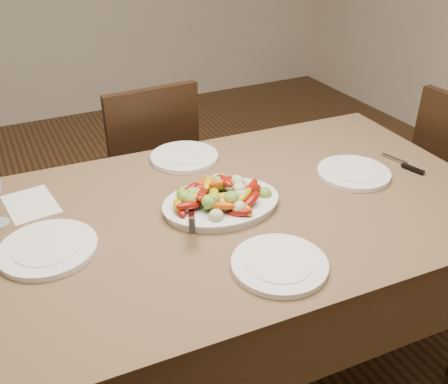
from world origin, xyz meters
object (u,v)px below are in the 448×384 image
chair_far (143,170)px  plate_far (184,157)px  plate_left (48,249)px  serving_platter (221,205)px  plate_right (354,173)px  plate_near (279,265)px  dining_table (224,295)px

chair_far → plate_far: bearing=90.1°
plate_left → chair_far: bearing=57.6°
chair_far → plate_far: chair_far is taller
serving_platter → plate_right: serving_platter is taller
plate_right → plate_left: bearing=178.5°
plate_left → plate_right: bearing=-1.5°
chair_far → plate_left: chair_far is taller
plate_near → plate_left: bearing=147.3°
serving_platter → plate_near: (0.01, -0.35, -0.00)m
dining_table → plate_left: bearing=178.1°
dining_table → plate_far: 0.55m
dining_table → plate_left: 0.68m
dining_table → plate_right: bearing=-1.1°
dining_table → plate_right: (0.53, -0.01, 0.39)m
dining_table → plate_right: 0.65m
chair_far → plate_near: size_ratio=3.55×
plate_left → serving_platter: bearing=-1.2°
serving_platter → plate_left: size_ratio=1.35×
dining_table → chair_far: (-0.00, 0.89, 0.10)m
plate_far → plate_near: 0.73m
plate_left → plate_near: size_ratio=1.05×
plate_far → plate_near: size_ratio=0.98×
plate_near → plate_far: bearing=88.5°
plate_far → serving_platter: bearing=-94.1°
dining_table → plate_near: (0.00, -0.34, 0.39)m
serving_platter → plate_far: size_ratio=1.44×
serving_platter → plate_far: 0.38m
serving_platter → chair_far: bearing=89.7°
plate_left → plate_far: (0.58, 0.37, 0.00)m
dining_table → plate_left: plate_left is taller
plate_left → plate_near: 0.66m
dining_table → chair_far: 0.90m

